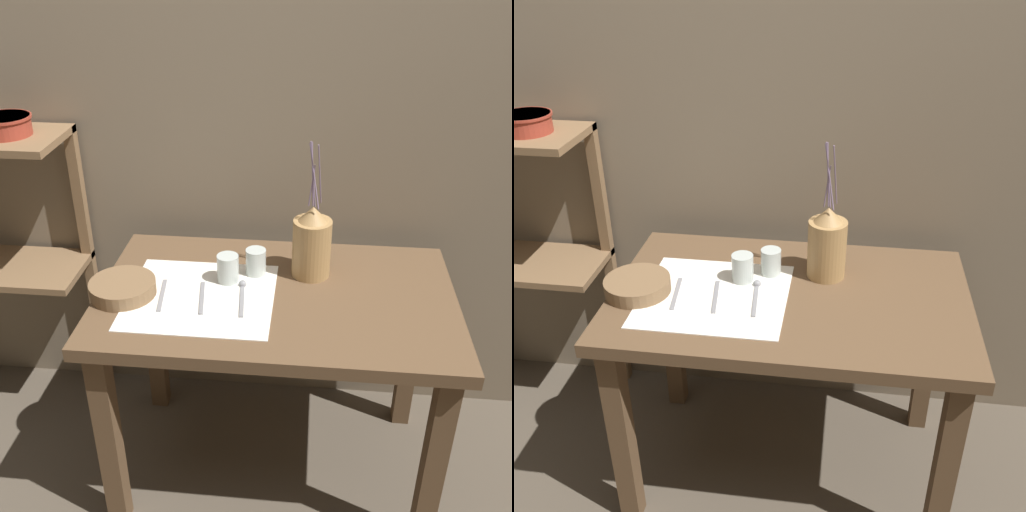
# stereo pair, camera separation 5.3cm
# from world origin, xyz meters

# --- Properties ---
(ground_plane) EXTENTS (12.00, 12.00, 0.00)m
(ground_plane) POSITION_xyz_m (0.00, 0.00, 0.00)
(ground_plane) COLOR brown
(stone_wall_back) EXTENTS (7.00, 0.06, 2.40)m
(stone_wall_back) POSITION_xyz_m (0.00, 0.44, 1.20)
(stone_wall_back) COLOR #7A6B56
(stone_wall_back) RESTS_ON ground_plane
(wooden_table) EXTENTS (1.05, 0.65, 0.71)m
(wooden_table) POSITION_xyz_m (0.00, 0.00, 0.60)
(wooden_table) COLOR brown
(wooden_table) RESTS_ON ground_plane
(wooden_shelf_unit) EXTENTS (0.58, 0.29, 1.08)m
(wooden_shelf_unit) POSITION_xyz_m (-0.99, 0.28, 0.76)
(wooden_shelf_unit) COLOR brown
(wooden_shelf_unit) RESTS_ON ground_plane
(linen_cloth) EXTENTS (0.43, 0.39, 0.00)m
(linen_cloth) POSITION_xyz_m (-0.22, -0.04, 0.71)
(linen_cloth) COLOR white
(linen_cloth) RESTS_ON wooden_table
(pitcher_with_flowers) EXTENTS (0.12, 0.12, 0.43)m
(pitcher_with_flowers) POSITION_xyz_m (0.10, 0.12, 0.82)
(pitcher_with_flowers) COLOR #A87F4C
(pitcher_with_flowers) RESTS_ON wooden_table
(wooden_bowl) EXTENTS (0.19, 0.19, 0.04)m
(wooden_bowl) POSITION_xyz_m (-0.45, -0.06, 0.73)
(wooden_bowl) COLOR brown
(wooden_bowl) RESTS_ON wooden_table
(glass_tumbler_near) EXTENTS (0.07, 0.07, 0.09)m
(glass_tumbler_near) POSITION_xyz_m (-0.15, 0.05, 0.76)
(glass_tumbler_near) COLOR #B7C1BC
(glass_tumbler_near) RESTS_ON wooden_table
(glass_tumbler_far) EXTENTS (0.06, 0.06, 0.08)m
(glass_tumbler_far) POSITION_xyz_m (-0.07, 0.10, 0.75)
(glass_tumbler_far) COLOR #B7C1BC
(glass_tumbler_far) RESTS_ON wooden_table
(fork_inner) EXTENTS (0.03, 0.17, 0.00)m
(fork_inner) POSITION_xyz_m (-0.33, -0.06, 0.71)
(fork_inner) COLOR gray
(fork_inner) RESTS_ON wooden_table
(knife_center) EXTENTS (0.04, 0.17, 0.00)m
(knife_center) POSITION_xyz_m (-0.21, -0.06, 0.71)
(knife_center) COLOR gray
(knife_center) RESTS_ON wooden_table
(spoon_inner) EXTENTS (0.03, 0.18, 0.02)m
(spoon_inner) POSITION_xyz_m (-0.10, -0.01, 0.72)
(spoon_inner) COLOR gray
(spoon_inner) RESTS_ON wooden_table
(metal_pot_small) EXTENTS (0.17, 0.17, 0.06)m
(metal_pot_small) POSITION_xyz_m (-0.87, 0.24, 1.12)
(metal_pot_small) COLOR #9E3828
(metal_pot_small) RESTS_ON wooden_shelf_unit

